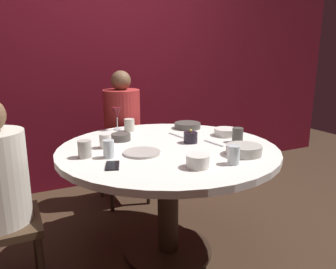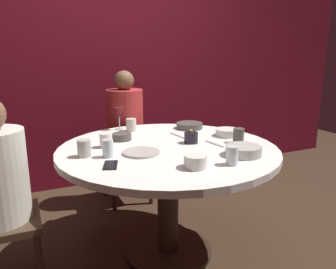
# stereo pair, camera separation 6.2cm
# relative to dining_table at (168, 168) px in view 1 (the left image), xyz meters

# --- Properties ---
(ground_plane) EXTENTS (8.00, 8.00, 0.00)m
(ground_plane) POSITION_rel_dining_table_xyz_m (0.00, 0.00, -0.61)
(ground_plane) COLOR #382619
(back_wall) EXTENTS (6.00, 0.10, 2.60)m
(back_wall) POSITION_rel_dining_table_xyz_m (0.00, 1.50, 0.69)
(back_wall) COLOR maroon
(back_wall) RESTS_ON ground
(dining_table) EXTENTS (1.40, 1.40, 0.76)m
(dining_table) POSITION_rel_dining_table_xyz_m (0.00, 0.00, 0.00)
(dining_table) COLOR silver
(dining_table) RESTS_ON ground
(seated_diner_back) EXTENTS (0.40, 0.40, 1.19)m
(seated_diner_back) POSITION_rel_dining_table_xyz_m (0.00, 0.92, 0.12)
(seated_diner_back) COLOR #3F2D1E
(seated_diner_back) RESTS_ON ground
(candle_holder) EXTENTS (0.09, 0.09, 0.09)m
(candle_holder) POSITION_rel_dining_table_xyz_m (0.18, 0.02, 0.18)
(candle_holder) COLOR black
(candle_holder) RESTS_ON dining_table
(wine_glass) EXTENTS (0.08, 0.08, 0.18)m
(wine_glass) POSITION_rel_dining_table_xyz_m (-0.15, 0.60, 0.28)
(wine_glass) COLOR silver
(wine_glass) RESTS_ON dining_table
(dinner_plate) EXTENTS (0.22, 0.22, 0.01)m
(dinner_plate) POSITION_rel_dining_table_xyz_m (-0.21, -0.07, 0.15)
(dinner_plate) COLOR #B2ADA3
(dinner_plate) RESTS_ON dining_table
(cell_phone) EXTENTS (0.11, 0.16, 0.01)m
(cell_phone) POSITION_rel_dining_table_xyz_m (-0.43, -0.21, 0.15)
(cell_phone) COLOR black
(cell_phone) RESTS_ON dining_table
(bowl_serving_large) EXTENTS (0.21, 0.21, 0.05)m
(bowl_serving_large) POSITION_rel_dining_table_xyz_m (0.37, 0.41, 0.17)
(bowl_serving_large) COLOR #4C4742
(bowl_serving_large) RESTS_ON dining_table
(bowl_salad_center) EXTENTS (0.21, 0.21, 0.06)m
(bowl_salad_center) POSITION_rel_dining_table_xyz_m (0.33, -0.35, 0.18)
(bowl_salad_center) COLOR #B2ADA3
(bowl_salad_center) RESTS_ON dining_table
(bowl_small_white) EXTENTS (0.13, 0.13, 0.05)m
(bowl_small_white) POSITION_rel_dining_table_xyz_m (-0.22, 0.28, 0.17)
(bowl_small_white) COLOR #4C4742
(bowl_small_white) RESTS_ON dining_table
(bowl_sauce_side) EXTENTS (0.12, 0.12, 0.07)m
(bowl_sauce_side) POSITION_rel_dining_table_xyz_m (-0.03, -0.42, 0.18)
(bowl_sauce_side) COLOR silver
(bowl_sauce_side) RESTS_ON dining_table
(bowl_rice_portion) EXTENTS (0.17, 0.17, 0.05)m
(bowl_rice_portion) POSITION_rel_dining_table_xyz_m (0.51, 0.08, 0.17)
(bowl_rice_portion) COLOR silver
(bowl_rice_portion) RESTS_ON dining_table
(cup_near_candle) EXTENTS (0.08, 0.08, 0.10)m
(cup_near_candle) POSITION_rel_dining_table_xyz_m (-0.08, 0.51, 0.20)
(cup_near_candle) COLOR beige
(cup_near_candle) RESTS_ON dining_table
(cup_by_left_diner) EXTENTS (0.07, 0.07, 0.10)m
(cup_by_left_diner) POSITION_rel_dining_table_xyz_m (0.47, -0.10, 0.20)
(cup_by_left_diner) COLOR #4C4742
(cup_by_left_diner) RESTS_ON dining_table
(cup_by_right_diner) EXTENTS (0.08, 0.08, 0.10)m
(cup_by_right_diner) POSITION_rel_dining_table_xyz_m (-0.53, 0.01, 0.20)
(cup_by_right_diner) COLOR #B2ADA3
(cup_by_right_diner) RESTS_ON dining_table
(cup_center_front) EXTENTS (0.07, 0.07, 0.10)m
(cup_center_front) POSITION_rel_dining_table_xyz_m (0.17, -0.46, 0.20)
(cup_center_front) COLOR silver
(cup_center_front) RESTS_ON dining_table
(cup_far_edge) EXTENTS (0.06, 0.06, 0.10)m
(cup_far_edge) POSITION_rel_dining_table_xyz_m (-0.40, -0.05, 0.20)
(cup_far_edge) COLOR silver
(cup_far_edge) RESTS_ON dining_table
(cup_beside_wine) EXTENTS (0.07, 0.07, 0.09)m
(cup_beside_wine) POSITION_rel_dining_table_xyz_m (-0.37, 0.15, 0.19)
(cup_beside_wine) COLOR silver
(cup_beside_wine) RESTS_ON dining_table
(fork_near_plate) EXTENTS (0.04, 0.18, 0.01)m
(fork_near_plate) POSITION_rel_dining_table_xyz_m (0.18, 0.23, 0.15)
(fork_near_plate) COLOR #B7B7BC
(fork_near_plate) RESTS_ON dining_table
(knife_near_plate) EXTENTS (0.04, 0.18, 0.01)m
(knife_near_plate) POSITION_rel_dining_table_xyz_m (0.30, -0.07, 0.15)
(knife_near_plate) COLOR #B7B7BC
(knife_near_plate) RESTS_ON dining_table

